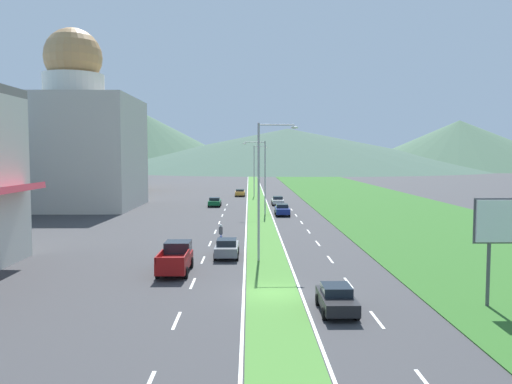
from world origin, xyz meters
TOP-DOWN VIEW (x-y plane):
  - ground_plane at (0.00, 0.00)m, footprint 600.00×600.00m
  - grass_median at (0.00, 60.00)m, footprint 3.20×240.00m
  - grass_verge_right at (20.60, 60.00)m, footprint 24.00×240.00m
  - lane_dash_left_2 at (-5.10, -4.95)m, footprint 0.16×2.80m
  - lane_dash_left_3 at (-5.10, 2.57)m, footprint 0.16×2.80m
  - lane_dash_left_4 at (-5.10, 10.10)m, footprint 0.16×2.80m
  - lane_dash_left_5 at (-5.10, 17.62)m, footprint 0.16×2.80m
  - lane_dash_left_6 at (-5.10, 25.15)m, footprint 0.16×2.80m
  - lane_dash_left_7 at (-5.10, 32.67)m, footprint 0.16×2.80m
  - lane_dash_left_8 at (-5.10, 40.20)m, footprint 0.16×2.80m
  - lane_dash_left_9 at (-5.10, 47.72)m, footprint 0.16×2.80m
  - lane_dash_left_10 at (-5.10, 55.25)m, footprint 0.16×2.80m
  - lane_dash_right_2 at (5.10, -4.95)m, footprint 0.16×2.80m
  - lane_dash_right_3 at (5.10, 2.57)m, footprint 0.16×2.80m
  - lane_dash_right_4 at (5.10, 10.10)m, footprint 0.16×2.80m
  - lane_dash_right_5 at (5.10, 17.62)m, footprint 0.16×2.80m
  - lane_dash_right_6 at (5.10, 25.15)m, footprint 0.16×2.80m
  - lane_dash_right_7 at (5.10, 32.67)m, footprint 0.16×2.80m
  - lane_dash_right_8 at (5.10, 40.20)m, footprint 0.16×2.80m
  - lane_dash_right_9 at (5.10, 47.72)m, footprint 0.16×2.80m
  - lane_dash_right_10 at (5.10, 55.25)m, footprint 0.16×2.80m
  - edge_line_median_left at (-1.75, 60.00)m, footprint 0.16×240.00m
  - edge_line_median_right at (1.75, 60.00)m, footprint 0.16×240.00m
  - domed_building at (-28.70, 50.95)m, footprint 18.94×18.94m
  - midrise_colored at (-34.87, 89.16)m, footprint 14.54×14.54m
  - hill_far_left at (-67.19, 286.64)m, footprint 133.84×133.84m
  - hill_far_center at (22.03, 281.20)m, footprint 239.96×239.96m
  - hill_far_right at (118.62, 262.70)m, footprint 128.28×128.28m
  - street_lamp_near at (-0.35, 9.54)m, footprint 3.16×0.32m
  - street_lamp_mid at (0.49, 40.70)m, footprint 3.20×0.49m
  - street_lamp_far at (-0.12, 71.91)m, footprint 2.77×0.41m
  - car_0 at (3.38, 54.88)m, footprint 2.00×4.35m
  - car_1 at (3.18, 40.21)m, footprint 2.02×4.49m
  - car_2 at (3.26, -3.64)m, footprint 1.89×4.12m
  - car_3 at (-3.24, 11.17)m, footprint 1.98×4.25m
  - car_4 at (-6.98, 52.64)m, footprint 2.03×4.24m
  - car_5 at (-3.22, 73.10)m, footprint 2.01×4.18m
  - pickup_truck_0 at (-6.67, 5.93)m, footprint 2.18×5.40m
  - motorcycle_rider at (-4.11, 18.06)m, footprint 0.36×2.00m

SIDE VIEW (x-z plane):
  - ground_plane at x=0.00m, z-range 0.00..0.00m
  - lane_dash_left_2 at x=-5.10m, z-range 0.00..0.01m
  - lane_dash_left_3 at x=-5.10m, z-range 0.00..0.01m
  - lane_dash_left_4 at x=-5.10m, z-range 0.00..0.01m
  - lane_dash_left_5 at x=-5.10m, z-range 0.00..0.01m
  - lane_dash_left_6 at x=-5.10m, z-range 0.00..0.01m
  - lane_dash_left_7 at x=-5.10m, z-range 0.00..0.01m
  - lane_dash_left_8 at x=-5.10m, z-range 0.00..0.01m
  - lane_dash_left_9 at x=-5.10m, z-range 0.00..0.01m
  - lane_dash_left_10 at x=-5.10m, z-range 0.00..0.01m
  - lane_dash_right_2 at x=5.10m, z-range 0.00..0.01m
  - lane_dash_right_3 at x=5.10m, z-range 0.00..0.01m
  - lane_dash_right_4 at x=5.10m, z-range 0.00..0.01m
  - lane_dash_right_5 at x=5.10m, z-range 0.00..0.01m
  - lane_dash_right_6 at x=5.10m, z-range 0.00..0.01m
  - lane_dash_right_7 at x=5.10m, z-range 0.00..0.01m
  - lane_dash_right_8 at x=5.10m, z-range 0.00..0.01m
  - lane_dash_right_9 at x=5.10m, z-range 0.00..0.01m
  - lane_dash_right_10 at x=5.10m, z-range 0.00..0.01m
  - edge_line_median_left at x=-1.75m, z-range 0.00..0.01m
  - edge_line_median_right at x=1.75m, z-range 0.00..0.01m
  - grass_median at x=0.00m, z-range 0.00..0.06m
  - grass_verge_right at x=20.60m, z-range 0.00..0.06m
  - car_2 at x=3.26m, z-range 0.02..1.45m
  - car_0 at x=3.38m, z-range 0.02..1.46m
  - car_5 at x=-3.22m, z-range 0.03..1.46m
  - motorcycle_rider at x=-4.11m, z-range -0.15..1.65m
  - car_4 at x=-6.98m, z-range 0.02..1.48m
  - car_3 at x=-3.24m, z-range 0.02..1.54m
  - car_1 at x=3.18m, z-range 0.02..1.57m
  - pickup_truck_0 at x=-6.67m, z-range -0.02..1.98m
  - street_lamp_far at x=-0.12m, z-range 0.69..10.85m
  - street_lamp_mid at x=0.49m, z-range 0.74..11.01m
  - street_lamp_near at x=-0.35m, z-range 0.75..11.60m
  - midrise_colored at x=-34.87m, z-range 0.00..19.61m
  - domed_building at x=-28.70m, z-range -3.44..24.48m
  - hill_far_center at x=22.03m, z-range 0.00..24.01m
  - hill_far_right at x=118.62m, z-range 0.00..27.89m
  - hill_far_left at x=-67.19m, z-range 0.00..34.28m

